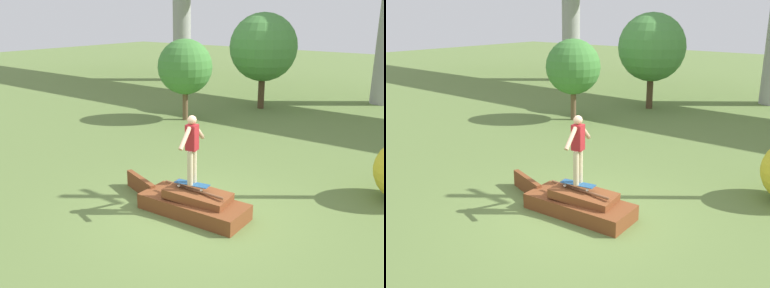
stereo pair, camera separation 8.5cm
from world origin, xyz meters
The scene contains 7 objects.
ground_plane centered at (0.00, 0.00, 0.00)m, with size 80.00×80.00×0.00m, color olive.
scrap_pile centered at (0.02, 0.01, 0.22)m, with size 2.38×1.06×0.58m.
scrap_plank_loose centered at (-1.65, 0.10, 0.20)m, with size 1.19×0.50×0.40m.
skateboard centered at (-0.06, 0.03, 0.66)m, with size 0.79×0.35×0.09m.
skater centered at (-0.06, 0.03, 1.51)m, with size 0.27×1.04×1.47m.
tree_behind_right centered at (-4.03, 10.19, 2.67)m, with size 2.92×2.92×4.14m.
tree_mid_back centered at (-5.36, 6.44, 2.09)m, with size 2.13×2.13×3.17m.
Camera 1 is at (5.04, -6.57, 4.12)m, focal length 40.00 mm.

